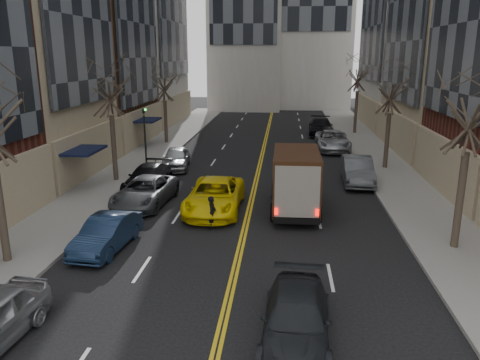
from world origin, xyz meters
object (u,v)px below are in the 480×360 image
object	(u,v)px
ups_truck	(296,181)
taxi	(215,196)
observer_sedan	(296,319)
pedestrian	(212,213)

from	to	relation	value
ups_truck	taxi	size ratio (longest dim) A/B	1.02
taxi	observer_sedan	bearing A→B (deg)	-70.02
observer_sedan	taxi	xyz separation A→B (m)	(-3.92, 10.98, 0.12)
ups_truck	observer_sedan	bearing A→B (deg)	-91.17
taxi	pedestrian	distance (m)	2.57
observer_sedan	pedestrian	size ratio (longest dim) A/B	3.04
ups_truck	pedestrian	xyz separation A→B (m)	(-3.84, -2.91, -0.84)
ups_truck	pedestrian	world-z (taller)	ups_truck
taxi	pedestrian	bearing A→B (deg)	-83.80
ups_truck	pedestrian	distance (m)	4.88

